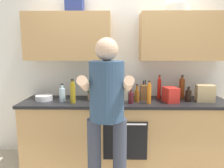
{
  "coord_description": "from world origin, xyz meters",
  "views": [
    {
      "loc": [
        -0.13,
        -2.84,
        1.59
      ],
      "look_at": [
        -0.18,
        -0.1,
        1.15
      ],
      "focal_mm": 33.77,
      "sensor_mm": 36.0,
      "label": 1
    }
  ],
  "objects_px": {
    "bottle_vinegar": "(182,88)",
    "grocery_bag_crisps": "(171,95)",
    "bottle_wine": "(131,97)",
    "bottle_water": "(62,95)",
    "knife_block": "(144,92)",
    "grocery_bag_bread": "(205,93)",
    "bottle_hotsauce": "(159,88)",
    "bottle_juice": "(149,93)",
    "bottle_oil": "(73,92)",
    "bottle_soy": "(188,96)",
    "cup_tea": "(106,96)",
    "cup_ceramic": "(168,95)",
    "mixing_bowl": "(44,98)",
    "person_standing": "(107,109)",
    "grocery_bag_rice": "(122,93)",
    "potted_herb": "(93,89)",
    "bottle_syrup": "(137,95)"
  },
  "relations": [
    {
      "from": "potted_herb",
      "to": "bottle_oil",
      "type": "bearing_deg",
      "value": -146.78
    },
    {
      "from": "bottle_water",
      "to": "cup_tea",
      "type": "xyz_separation_m",
      "value": [
        0.59,
        0.16,
        -0.05
      ]
    },
    {
      "from": "bottle_water",
      "to": "cup_ceramic",
      "type": "bearing_deg",
      "value": 9.37
    },
    {
      "from": "cup_ceramic",
      "to": "grocery_bag_rice",
      "type": "xyz_separation_m",
      "value": [
        -0.67,
        -0.07,
        0.04
      ]
    },
    {
      "from": "cup_tea",
      "to": "grocery_bag_bread",
      "type": "relative_size",
      "value": 0.45
    },
    {
      "from": "bottle_water",
      "to": "knife_block",
      "type": "xyz_separation_m",
      "value": [
        1.12,
        0.12,
        0.01
      ]
    },
    {
      "from": "knife_block",
      "to": "grocery_bag_bread",
      "type": "xyz_separation_m",
      "value": [
        0.82,
        -0.06,
        0.0
      ]
    },
    {
      "from": "bottle_soy",
      "to": "cup_tea",
      "type": "height_order",
      "value": "bottle_soy"
    },
    {
      "from": "bottle_oil",
      "to": "bottle_juice",
      "type": "bearing_deg",
      "value": -0.95
    },
    {
      "from": "grocery_bag_crisps",
      "to": "bottle_oil",
      "type": "bearing_deg",
      "value": -176.89
    },
    {
      "from": "bottle_vinegar",
      "to": "knife_block",
      "type": "xyz_separation_m",
      "value": [
        -0.56,
        -0.14,
        -0.03
      ]
    },
    {
      "from": "bottle_oil",
      "to": "knife_block",
      "type": "relative_size",
      "value": 1.14
    },
    {
      "from": "bottle_vinegar",
      "to": "grocery_bag_bread",
      "type": "height_order",
      "value": "bottle_vinegar"
    },
    {
      "from": "bottle_water",
      "to": "knife_block",
      "type": "distance_m",
      "value": 1.12
    },
    {
      "from": "bottle_oil",
      "to": "mixing_bowl",
      "type": "height_order",
      "value": "bottle_oil"
    },
    {
      "from": "bottle_wine",
      "to": "grocery_bag_rice",
      "type": "distance_m",
      "value": 0.27
    },
    {
      "from": "bottle_hotsauce",
      "to": "bottle_wine",
      "type": "height_order",
      "value": "bottle_hotsauce"
    },
    {
      "from": "bottle_oil",
      "to": "cup_ceramic",
      "type": "distance_m",
      "value": 1.37
    },
    {
      "from": "bottle_wine",
      "to": "bottle_water",
      "type": "height_order",
      "value": "bottle_water"
    },
    {
      "from": "cup_tea",
      "to": "grocery_bag_rice",
      "type": "bearing_deg",
      "value": 5.4
    },
    {
      "from": "bottle_hotsauce",
      "to": "cup_ceramic",
      "type": "xyz_separation_m",
      "value": [
        0.14,
        0.02,
        -0.1
      ]
    },
    {
      "from": "bottle_vinegar",
      "to": "cup_ceramic",
      "type": "distance_m",
      "value": 0.22
    },
    {
      "from": "bottle_oil",
      "to": "grocery_bag_bread",
      "type": "height_order",
      "value": "bottle_oil"
    },
    {
      "from": "bottle_soy",
      "to": "grocery_bag_crisps",
      "type": "bearing_deg",
      "value": -173.96
    },
    {
      "from": "knife_block",
      "to": "grocery_bag_bread",
      "type": "bearing_deg",
      "value": -4.01
    },
    {
      "from": "cup_ceramic",
      "to": "knife_block",
      "type": "xyz_separation_m",
      "value": [
        -0.37,
        -0.13,
        0.06
      ]
    },
    {
      "from": "grocery_bag_bread",
      "to": "bottle_syrup",
      "type": "bearing_deg",
      "value": -177.2
    },
    {
      "from": "bottle_juice",
      "to": "grocery_bag_bread",
      "type": "height_order",
      "value": "bottle_juice"
    },
    {
      "from": "person_standing",
      "to": "knife_block",
      "type": "distance_m",
      "value": 1.0
    },
    {
      "from": "cup_tea",
      "to": "bottle_water",
      "type": "bearing_deg",
      "value": -165.15
    },
    {
      "from": "bottle_oil",
      "to": "bottle_soy",
      "type": "height_order",
      "value": "bottle_oil"
    },
    {
      "from": "cup_ceramic",
      "to": "potted_herb",
      "type": "bearing_deg",
      "value": -172.78
    },
    {
      "from": "mixing_bowl",
      "to": "grocery_bag_bread",
      "type": "xyz_separation_m",
      "value": [
        2.21,
        -0.01,
        0.08
      ]
    },
    {
      "from": "person_standing",
      "to": "knife_block",
      "type": "height_order",
      "value": "person_standing"
    },
    {
      "from": "cup_tea",
      "to": "knife_block",
      "type": "relative_size",
      "value": 0.38
    },
    {
      "from": "person_standing",
      "to": "grocery_bag_crisps",
      "type": "bearing_deg",
      "value": 43.41
    },
    {
      "from": "person_standing",
      "to": "grocery_bag_rice",
      "type": "xyz_separation_m",
      "value": [
        0.18,
        0.94,
        -0.03
      ]
    },
    {
      "from": "bottle_hotsauce",
      "to": "mixing_bowl",
      "type": "height_order",
      "value": "bottle_hotsauce"
    },
    {
      "from": "potted_herb",
      "to": "bottle_soy",
      "type": "bearing_deg",
      "value": -2.8
    },
    {
      "from": "bottle_vinegar",
      "to": "grocery_bag_crisps",
      "type": "distance_m",
      "value": 0.33
    },
    {
      "from": "person_standing",
      "to": "bottle_hotsauce",
      "type": "relative_size",
      "value": 5.02
    },
    {
      "from": "bottle_oil",
      "to": "potted_herb",
      "type": "relative_size",
      "value": 1.1
    },
    {
      "from": "bottle_juice",
      "to": "mixing_bowl",
      "type": "bearing_deg",
      "value": 174.39
    },
    {
      "from": "bottle_syrup",
      "to": "bottle_vinegar",
      "type": "relative_size",
      "value": 0.73
    },
    {
      "from": "bottle_water",
      "to": "bottle_soy",
      "type": "relative_size",
      "value": 1.2
    },
    {
      "from": "potted_herb",
      "to": "bottle_syrup",
      "type": "bearing_deg",
      "value": -8.89
    },
    {
      "from": "cup_ceramic",
      "to": "grocery_bag_bread",
      "type": "xyz_separation_m",
      "value": [
        0.45,
        -0.19,
        0.07
      ]
    },
    {
      "from": "bottle_soy",
      "to": "grocery_bag_crisps",
      "type": "distance_m",
      "value": 0.25
    },
    {
      "from": "bottle_hotsauce",
      "to": "knife_block",
      "type": "height_order",
      "value": "bottle_hotsauce"
    },
    {
      "from": "bottle_hotsauce",
      "to": "grocery_bag_bread",
      "type": "xyz_separation_m",
      "value": [
        0.59,
        -0.17,
        -0.03
      ]
    }
  ]
}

